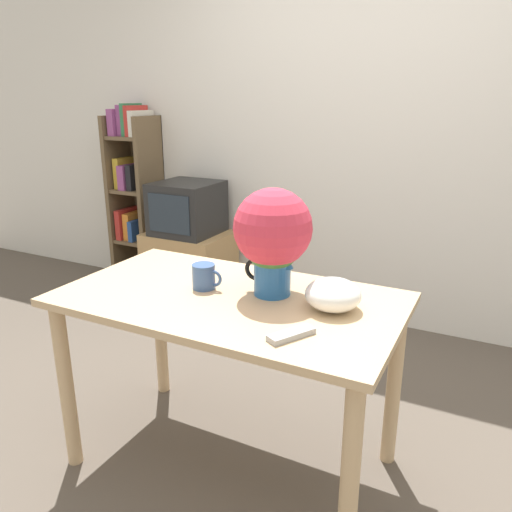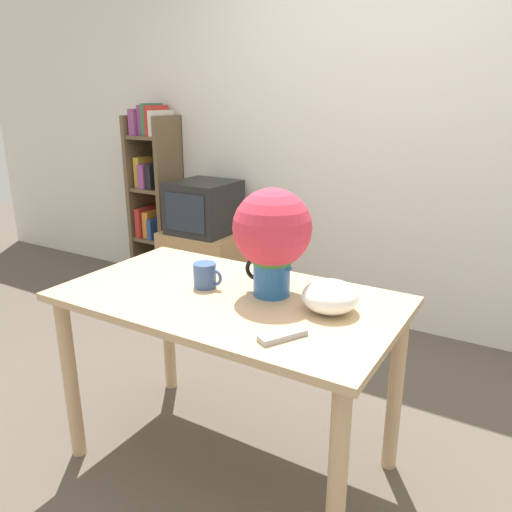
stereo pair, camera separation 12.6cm
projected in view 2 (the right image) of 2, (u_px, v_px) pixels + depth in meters
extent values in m
plane|color=brown|center=(259.00, 454.00, 2.19)|extent=(12.00, 12.00, 0.00)
cube|color=silver|center=(391.00, 130.00, 3.12)|extent=(8.00, 0.05, 2.60)
cube|color=tan|center=(228.00, 299.00, 1.93)|extent=(1.31, 0.74, 0.03)
cylinder|color=tan|center=(70.00, 380.00, 2.09)|extent=(0.06, 0.06, 0.74)
cylinder|color=tan|center=(337.00, 489.00, 1.50)|extent=(0.06, 0.06, 0.74)
cylinder|color=tan|center=(168.00, 324.00, 2.59)|extent=(0.06, 0.06, 0.74)
cylinder|color=tan|center=(395.00, 390.00, 2.01)|extent=(0.06, 0.06, 0.74)
cylinder|color=#235B9E|center=(272.00, 275.00, 1.91)|extent=(0.14, 0.14, 0.16)
cone|color=#235B9E|center=(286.00, 263.00, 1.86)|extent=(0.05, 0.05, 0.04)
torus|color=black|center=(255.00, 270.00, 1.94)|extent=(0.09, 0.02, 0.09)
sphere|color=#3D7033|center=(272.00, 242.00, 1.87)|extent=(0.22, 0.22, 0.22)
sphere|color=#CC3347|center=(272.00, 228.00, 1.85)|extent=(0.30, 0.30, 0.30)
cylinder|color=#385689|center=(205.00, 275.00, 2.00)|extent=(0.09, 0.09, 0.10)
torus|color=#385689|center=(215.00, 277.00, 1.97)|extent=(0.07, 0.01, 0.07)
ellipsoid|color=white|center=(330.00, 296.00, 1.76)|extent=(0.20, 0.20, 0.12)
cube|color=#999999|center=(283.00, 336.00, 1.58)|extent=(0.12, 0.17, 0.02)
cube|color=tan|center=(206.00, 267.00, 3.76)|extent=(0.59, 0.46, 0.55)
cube|color=black|center=(204.00, 207.00, 3.63)|extent=(0.43, 0.44, 0.37)
cube|color=#232D38|center=(185.00, 213.00, 3.44)|extent=(0.34, 0.01, 0.27)
cube|color=brown|center=(141.00, 200.00, 4.13)|extent=(0.04, 0.32, 1.36)
cube|color=brown|center=(171.00, 204.00, 3.97)|extent=(0.04, 0.32, 1.36)
cube|color=brown|center=(168.00, 199.00, 4.18)|extent=(0.36, 0.01, 1.36)
cube|color=brown|center=(158.00, 238.00, 4.14)|extent=(0.28, 0.29, 0.03)
cube|color=#B72D28|center=(148.00, 221.00, 4.14)|extent=(0.05, 0.26, 0.24)
cube|color=orange|center=(154.00, 223.00, 4.12)|extent=(0.06, 0.21, 0.21)
cube|color=#284C8E|center=(159.00, 227.00, 4.10)|extent=(0.04, 0.25, 0.16)
cube|color=brown|center=(155.00, 189.00, 4.02)|extent=(0.28, 0.29, 0.03)
cube|color=gold|center=(145.00, 172.00, 4.02)|extent=(0.05, 0.19, 0.24)
cube|color=#934784|center=(151.00, 175.00, 3.99)|extent=(0.06, 0.25, 0.19)
cube|color=black|center=(157.00, 175.00, 3.96)|extent=(0.05, 0.22, 0.19)
cube|color=brown|center=(152.00, 137.00, 3.89)|extent=(0.28, 0.29, 0.03)
cube|color=#934784|center=(142.00, 122.00, 3.90)|extent=(0.06, 0.24, 0.20)
cube|color=#934784|center=(147.00, 120.00, 3.86)|extent=(0.05, 0.17, 0.23)
cube|color=#337A4C|center=(152.00, 119.00, 3.84)|extent=(0.04, 0.21, 0.24)
cube|color=#B72D28|center=(157.00, 120.00, 3.82)|extent=(0.04, 0.24, 0.22)
cube|color=silver|center=(161.00, 123.00, 3.80)|extent=(0.04, 0.26, 0.19)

